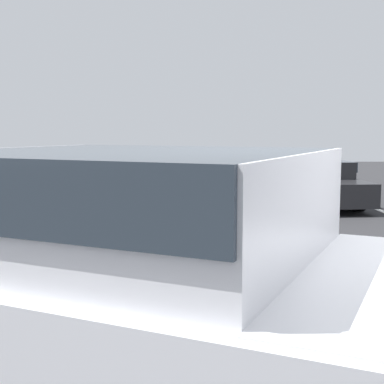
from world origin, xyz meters
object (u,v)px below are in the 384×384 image
at_px(parked_sedan_c, 310,180).
at_px(wheel_stop_curb, 212,190).
at_px(parked_sedan_b, 200,181).
at_px(parked_sedan_a, 77,182).
at_px(pickup_truck, 177,309).

height_order(parked_sedan_c, wheel_stop_curb, parked_sedan_c).
xyz_separation_m(parked_sedan_b, wheel_stop_curb, (0.47, 2.89, -0.55)).
bearing_deg(parked_sedan_a, wheel_stop_curb, 125.09).
relative_size(parked_sedan_a, parked_sedan_b, 1.01).
bearing_deg(parked_sedan_b, pickup_truck, -6.35).
height_order(pickup_truck, parked_sedan_a, pickup_truck).
xyz_separation_m(pickup_truck, parked_sedan_c, (3.37, 10.93, -0.27)).
bearing_deg(parked_sedan_b, parked_sedan_c, 88.05).
height_order(pickup_truck, wheel_stop_curb, pickup_truck).
relative_size(pickup_truck, parked_sedan_c, 1.33).
bearing_deg(pickup_truck, parked_sedan_b, 113.45).
bearing_deg(parked_sedan_c, parked_sedan_b, -91.84).
xyz_separation_m(parked_sedan_a, parked_sedan_c, (6.09, 0.16, 0.01)).
distance_m(parked_sedan_c, wheel_stop_curb, 3.74).
relative_size(pickup_truck, parked_sedan_a, 1.40).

